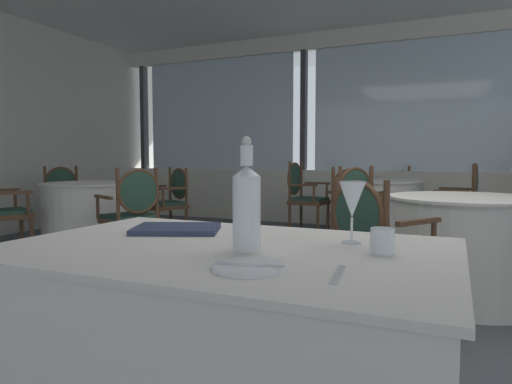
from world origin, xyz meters
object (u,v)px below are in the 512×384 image
object	(u,v)px
dining_chair_1_1	(133,208)
dining_chair_1_2	(170,197)
side_plate	(249,267)
dining_chair_0_3	(365,210)
dining_chair_3_2	(463,200)
dining_chair_1_3	(64,196)
dining_chair_3_1	(354,204)
dining_chair_3_0	(303,192)
menu_book	(177,229)
dining_chair_3_3	(393,192)
dining_chair_0_0	(373,240)
water_tumbler	(382,241)
water_bottle	(247,205)
wine_glass	(352,200)

from	to	relation	value
dining_chair_1_1	dining_chair_1_2	world-z (taller)	dining_chair_1_1
side_plate	dining_chair_0_3	bearing A→B (deg)	95.18
dining_chair_1_2	dining_chair_3_2	size ratio (longest dim) A/B	0.94
dining_chair_1_3	dining_chair_3_1	xyz separation A→B (m)	(3.70, 0.44, 0.00)
dining_chair_1_2	dining_chair_1_3	distance (m)	1.41
dining_chair_1_2	dining_chair_3_0	world-z (taller)	dining_chair_3_0
menu_book	dining_chair_3_3	world-z (taller)	dining_chair_3_3
dining_chair_1_3	dining_chair_1_1	bearing A→B (deg)	-0.00
dining_chair_0_0	dining_chair_3_0	xyz separation A→B (m)	(-1.45, 3.10, 0.04)
water_tumbler	dining_chair_3_0	bearing A→B (deg)	110.63
side_plate	dining_chair_3_2	distance (m)	4.76
side_plate	dining_chair_0_3	world-z (taller)	dining_chair_0_3
dining_chair_0_0	dining_chair_0_3	xyz separation A→B (m)	(-0.29, 1.34, 0.03)
dining_chair_3_0	dining_chair_3_2	bearing A→B (deg)	0.00
dining_chair_0_3	dining_chair_3_1	bearing A→B (deg)	141.79
side_plate	water_bottle	distance (m)	0.26
dining_chair_3_2	dining_chair_1_1	bearing A→B (deg)	41.05
water_bottle	dining_chair_3_3	distance (m)	5.60
side_plate	dining_chair_0_0	world-z (taller)	dining_chair_0_0
dining_chair_1_3	dining_chair_3_2	size ratio (longest dim) A/B	0.96
dining_chair_0_3	dining_chair_3_3	size ratio (longest dim) A/B	1.04
menu_book	dining_chair_0_0	xyz separation A→B (m)	(0.50, 1.35, -0.23)
dining_chair_0_3	dining_chair_3_2	distance (m)	1.81
dining_chair_1_2	dining_chair_3_1	distance (m)	2.37
dining_chair_3_2	water_tumbler	bearing A→B (deg)	90.77
dining_chair_0_3	dining_chair_1_1	distance (m)	2.21
dining_chair_0_3	dining_chair_3_1	xyz separation A→B (m)	(-0.24, 0.70, -0.02)
dining_chair_3_2	dining_chair_3_3	size ratio (longest dim) A/B	1.05
water_bottle	wine_glass	world-z (taller)	water_bottle
dining_chair_1_2	dining_chair_1_3	world-z (taller)	dining_chair_1_3
wine_glass	dining_chair_1_2	distance (m)	4.58
water_tumbler	water_bottle	bearing A→B (deg)	-162.00
water_tumbler	dining_chair_0_0	size ratio (longest dim) A/B	0.08
dining_chair_0_3	dining_chair_3_2	xyz separation A→B (m)	(0.83, 1.61, -0.00)
dining_chair_0_0	menu_book	bearing A→B (deg)	-167.48
dining_chair_3_3	wine_glass	bearing A→B (deg)	10.03
dining_chair_3_2	dining_chair_3_3	world-z (taller)	dining_chair_3_2
wine_glass	water_tumbler	xyz separation A→B (m)	(0.11, -0.12, -0.10)
side_plate	menu_book	xyz separation A→B (m)	(-0.49, 0.42, 0.01)
menu_book	water_bottle	bearing A→B (deg)	-51.22
water_bottle	dining_chair_1_1	world-z (taller)	water_bottle
dining_chair_3_0	dining_chair_3_1	bearing A→B (deg)	-44.89
wine_glass	water_bottle	bearing A→B (deg)	-137.17
water_bottle	dining_chair_1_1	size ratio (longest dim) A/B	0.36
side_plate	dining_chair_0_0	xyz separation A→B (m)	(0.01, 1.77, -0.23)
menu_book	dining_chair_1_3	world-z (taller)	dining_chair_1_3
water_bottle	dining_chair_3_0	xyz separation A→B (m)	(-1.34, 4.67, -0.32)
dining_chair_0_0	dining_chair_3_2	size ratio (longest dim) A/B	0.94
side_plate	wine_glass	size ratio (longest dim) A/B	0.93
water_tumbler	dining_chair_1_2	bearing A→B (deg)	131.94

